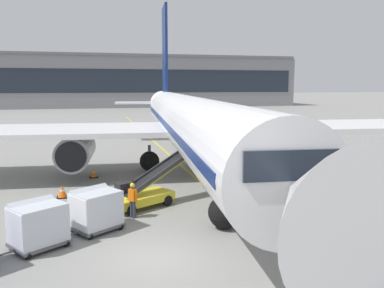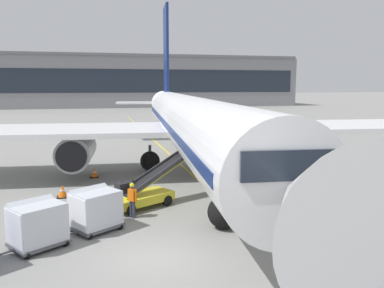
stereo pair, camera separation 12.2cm
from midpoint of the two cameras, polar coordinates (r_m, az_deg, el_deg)
name	(u,v)px [view 1 (the left image)]	position (r m, az deg, el deg)	size (l,w,h in m)	color
ground_plane	(155,258)	(15.58, -5.62, -15.95)	(600.00, 600.00, 0.00)	gray
parked_airplane	(188,122)	(29.03, -0.75, 3.12)	(36.51, 46.03, 15.45)	white
belt_loader	(145,191)	(21.48, -6.92, -6.67)	(5.28, 3.75, 2.86)	gold
baggage_cart_lead	(96,209)	(18.36, -13.84, -8.99)	(2.71, 2.44, 1.91)	#515156
baggage_cart_second	(38,224)	(17.18, -21.44, -10.57)	(2.71, 2.44, 1.91)	#515156
ground_crew_by_loader	(133,198)	(19.69, -8.68, -7.65)	(0.43, 0.46, 1.74)	#333847
ground_crew_by_carts	(110,207)	(18.45, -11.89, -8.84)	(0.57, 0.29, 1.74)	#514C42
safety_cone_engine_keepout	(62,192)	(24.24, -18.23, -6.49)	(0.65, 0.65, 0.73)	black
safety_cone_wingtip	(94,173)	(28.80, -14.02, -4.03)	(0.59, 0.59, 0.67)	black
apron_guidance_line_lead_in	(192,175)	(28.82, -0.16, -4.42)	(0.20, 110.00, 0.01)	yellow
terminal_building	(78,81)	(122.32, -16.00, 8.63)	(129.41, 18.78, 15.08)	gray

